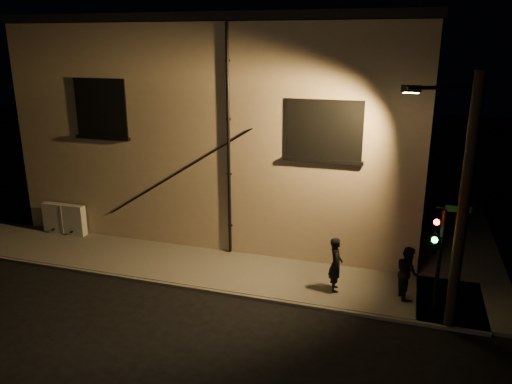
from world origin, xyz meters
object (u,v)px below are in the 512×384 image
(traffic_signal, at_px, (434,242))
(streetlamp_pole, at_px, (460,200))
(utility_cabinet, at_px, (64,219))
(pedestrian_a, at_px, (336,264))
(pedestrian_b, at_px, (407,272))

(traffic_signal, bearing_deg, streetlamp_pole, -40.17)
(utility_cabinet, relative_size, pedestrian_a, 1.07)
(utility_cabinet, distance_m, pedestrian_b, 13.80)
(pedestrian_b, bearing_deg, streetlamp_pole, -156.54)
(traffic_signal, bearing_deg, utility_cabinet, 171.51)
(traffic_signal, bearing_deg, pedestrian_a, 168.89)
(pedestrian_a, height_order, streetlamp_pole, streetlamp_pole)
(traffic_signal, distance_m, streetlamp_pole, 1.59)
(pedestrian_a, xyz_separation_m, pedestrian_b, (2.20, 0.20, -0.06))
(streetlamp_pole, bearing_deg, pedestrian_a, 163.52)
(utility_cabinet, bearing_deg, traffic_signal, -8.49)
(pedestrian_b, height_order, streetlamp_pole, streetlamp_pole)
(traffic_signal, xyz_separation_m, streetlamp_pole, (0.51, -0.43, 1.45))
(utility_cabinet, bearing_deg, pedestrian_b, -5.77)
(utility_cabinet, bearing_deg, streetlamp_pole, -9.83)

